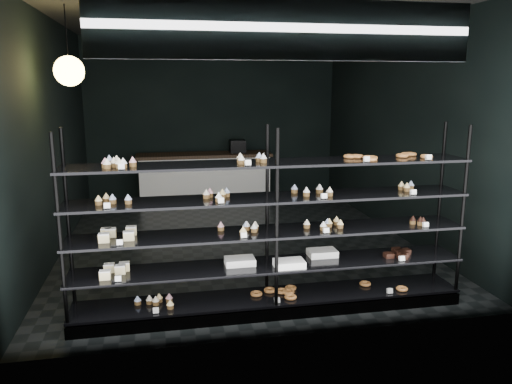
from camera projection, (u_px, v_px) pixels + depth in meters
room at (236, 134)px, 7.20m from camera, size 5.01×6.01×3.20m
display_shelf at (269, 253)px, 5.05m from camera, size 4.00×0.50×1.91m
signage at (288, 29)px, 4.15m from camera, size 3.30×0.05×0.50m
pendant_lamp at (69, 71)px, 5.71m from camera, size 0.34×0.34×0.90m
service_counter at (205, 178)px, 9.79m from camera, size 2.60×0.65×1.23m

